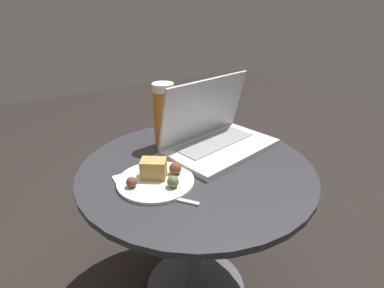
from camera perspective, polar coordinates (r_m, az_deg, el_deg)
ground_plane at (r=1.27m, az=0.68°, el=-25.71°), size 6.00×6.00×0.00m
table at (r=0.99m, az=0.80°, el=-10.62°), size 0.71×0.71×0.54m
napkin at (r=0.86m, az=-8.55°, el=-6.57°), size 0.18×0.13×0.00m
laptop at (r=1.01m, az=4.55°, el=1.85°), size 0.40×0.28×0.23m
beer_glass at (r=1.00m, az=-5.36°, el=5.37°), size 0.07×0.07×0.22m
snack_plate at (r=0.84m, az=-6.76°, el=-6.29°), size 0.21×0.21×0.06m
fork at (r=0.79m, az=-6.61°, el=-9.59°), size 0.13×0.17×0.00m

